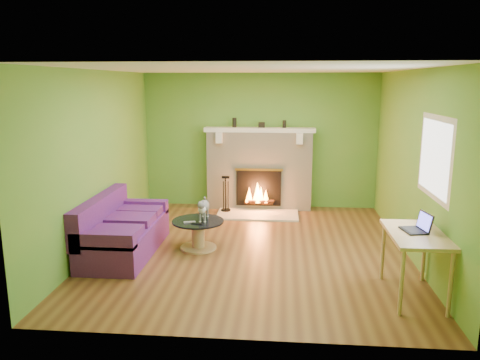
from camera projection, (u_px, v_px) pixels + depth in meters
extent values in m
plane|color=brown|center=(251.00, 249.00, 6.94)|extent=(5.00, 5.00, 0.00)
plane|color=white|center=(252.00, 69.00, 6.40)|extent=(5.00, 5.00, 0.00)
plane|color=#549831|center=(260.00, 141.00, 9.11)|extent=(5.00, 0.00, 5.00)
plane|color=#549831|center=(234.00, 209.00, 4.23)|extent=(5.00, 0.00, 5.00)
plane|color=#549831|center=(99.00, 160.00, 6.87)|extent=(0.00, 5.00, 5.00)
plane|color=#549831|center=(414.00, 165.00, 6.47)|extent=(0.00, 5.00, 5.00)
plane|color=silver|center=(435.00, 157.00, 5.55)|extent=(0.00, 1.20, 1.20)
plane|color=white|center=(434.00, 157.00, 5.55)|extent=(0.00, 1.06, 1.06)
cube|color=beige|center=(259.00, 170.00, 9.05)|extent=(2.00, 0.35, 1.50)
cube|color=black|center=(259.00, 188.00, 8.93)|extent=(0.85, 0.03, 0.68)
cube|color=gold|center=(259.00, 170.00, 8.85)|extent=(0.91, 0.02, 0.04)
cylinder|color=black|center=(258.00, 203.00, 8.95)|extent=(0.55, 0.07, 0.07)
cube|color=white|center=(260.00, 130.00, 8.86)|extent=(2.10, 0.28, 0.08)
cube|color=white|center=(219.00, 138.00, 8.77)|extent=(0.12, 0.10, 0.20)
cube|color=white|center=(300.00, 139.00, 8.64)|extent=(0.12, 0.10, 0.20)
cube|color=beige|center=(258.00, 214.00, 8.69)|extent=(1.50, 0.75, 0.03)
cube|color=white|center=(260.00, 130.00, 8.86)|extent=(2.10, 0.28, 0.08)
cube|color=#511B6A|center=(126.00, 239.00, 6.75)|extent=(0.83, 1.84, 0.42)
cube|color=#511B6A|center=(100.00, 214.00, 6.70)|extent=(0.19, 1.84, 0.52)
cube|color=#511B6A|center=(103.00, 240.00, 5.89)|extent=(0.83, 0.19, 0.21)
cube|color=#511B6A|center=(142.00, 206.00, 7.50)|extent=(0.83, 0.19, 0.21)
cube|color=#511B6A|center=(115.00, 233.00, 6.18)|extent=(0.66, 0.49, 0.11)
cube|color=#511B6A|center=(130.00, 220.00, 6.78)|extent=(0.66, 0.49, 0.11)
cube|color=#511B6A|center=(141.00, 210.00, 7.29)|extent=(0.66, 0.49, 0.11)
cylinder|color=tan|center=(198.00, 247.00, 6.95)|extent=(0.54, 0.54, 0.03)
cylinder|color=tan|center=(198.00, 235.00, 6.91)|extent=(0.19, 0.19, 0.37)
cylinder|color=black|center=(198.00, 221.00, 6.87)|extent=(0.76, 0.76, 0.02)
cube|color=tan|center=(416.00, 234.00, 5.25)|extent=(0.60, 1.04, 0.04)
cylinder|color=tan|center=(402.00, 283.00, 4.90)|extent=(0.05, 0.05, 0.73)
cylinder|color=tan|center=(451.00, 285.00, 4.85)|extent=(0.05, 0.05, 0.73)
cylinder|color=tan|center=(383.00, 251.00, 5.81)|extent=(0.05, 0.05, 0.73)
cylinder|color=tan|center=(424.00, 253.00, 5.76)|extent=(0.05, 0.05, 0.73)
cube|color=#949597|center=(190.00, 222.00, 6.76)|extent=(0.18, 0.10, 0.02)
cube|color=black|center=(197.00, 224.00, 6.69)|extent=(0.17, 0.07, 0.02)
cylinder|color=black|center=(234.00, 123.00, 8.90)|extent=(0.08, 0.08, 0.18)
cylinder|color=black|center=(284.00, 124.00, 8.82)|extent=(0.07, 0.07, 0.14)
cube|color=black|center=(262.00, 125.00, 8.86)|extent=(0.12, 0.08, 0.10)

